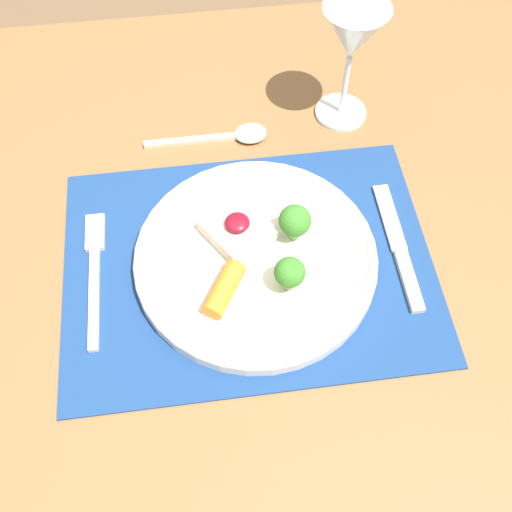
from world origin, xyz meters
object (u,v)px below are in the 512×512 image
dinner_plate (256,258)px  knife (401,254)px  fork (95,268)px  spoon (234,135)px  wine_glass_near (353,39)px

dinner_plate → knife: bearing=-3.2°
fork → spoon: (0.19, 0.20, -0.00)m
dinner_plate → spoon: dinner_plate is taller
fork → spoon: spoon is taller
wine_glass_near → knife: bearing=-84.8°
knife → wine_glass_near: wine_glass_near is taller
fork → dinner_plate: bearing=-2.4°
knife → wine_glass_near: bearing=94.5°
fork → spoon: 0.28m
knife → spoon: bearing=128.4°
knife → fork: bearing=175.0°
knife → dinner_plate: bearing=176.1°
fork → knife: bearing=-1.5°
knife → spoon: (-0.18, 0.23, -0.00)m
dinner_plate → wine_glass_near: (0.16, 0.24, 0.11)m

